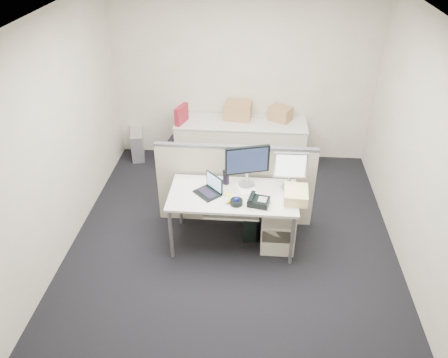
# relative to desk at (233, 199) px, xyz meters

# --- Properties ---
(floor) EXTENTS (4.00, 4.50, 0.01)m
(floor) POSITION_rel_desk_xyz_m (0.00, 0.00, -0.67)
(floor) COLOR black
(floor) RESTS_ON ground
(ceiling) EXTENTS (4.00, 4.50, 0.01)m
(ceiling) POSITION_rel_desk_xyz_m (0.00, 0.00, 2.04)
(ceiling) COLOR white
(ceiling) RESTS_ON ground
(wall_back) EXTENTS (4.00, 0.02, 2.70)m
(wall_back) POSITION_rel_desk_xyz_m (0.00, 2.25, 0.69)
(wall_back) COLOR beige
(wall_back) RESTS_ON ground
(wall_front) EXTENTS (4.00, 0.02, 2.70)m
(wall_front) POSITION_rel_desk_xyz_m (0.00, -2.25, 0.69)
(wall_front) COLOR beige
(wall_front) RESTS_ON ground
(wall_left) EXTENTS (0.02, 4.50, 2.70)m
(wall_left) POSITION_rel_desk_xyz_m (-2.00, 0.00, 0.69)
(wall_left) COLOR beige
(wall_left) RESTS_ON ground
(wall_right) EXTENTS (0.02, 4.50, 2.70)m
(wall_right) POSITION_rel_desk_xyz_m (2.00, 0.00, 0.69)
(wall_right) COLOR beige
(wall_right) RESTS_ON ground
(desk) EXTENTS (1.50, 0.75, 0.73)m
(desk) POSITION_rel_desk_xyz_m (0.00, 0.00, 0.00)
(desk) COLOR beige
(desk) RESTS_ON floor
(keyboard_tray) EXTENTS (0.62, 0.32, 0.02)m
(keyboard_tray) POSITION_rel_desk_xyz_m (0.00, -0.18, -0.04)
(keyboard_tray) COLOR beige
(keyboard_tray) RESTS_ON desk
(drawer_pedestal) EXTENTS (0.40, 0.55, 0.65)m
(drawer_pedestal) POSITION_rel_desk_xyz_m (0.55, 0.05, -0.34)
(drawer_pedestal) COLOR #B2A995
(drawer_pedestal) RESTS_ON floor
(cubicle_partition) EXTENTS (2.00, 0.06, 1.10)m
(cubicle_partition) POSITION_rel_desk_xyz_m (0.00, 0.45, -0.11)
(cubicle_partition) COLOR #ACA18B
(cubicle_partition) RESTS_ON floor
(back_counter) EXTENTS (2.00, 0.60, 0.72)m
(back_counter) POSITION_rel_desk_xyz_m (0.00, 1.93, -0.30)
(back_counter) COLOR #B2A995
(back_counter) RESTS_ON floor
(monitor_main) EXTENTS (0.56, 0.34, 0.53)m
(monitor_main) POSITION_rel_desk_xyz_m (0.15, 0.20, 0.33)
(monitor_main) COLOR black
(monitor_main) RESTS_ON desk
(monitor_small) EXTENTS (0.39, 0.20, 0.47)m
(monitor_small) POSITION_rel_desk_xyz_m (0.65, 0.18, 0.30)
(monitor_small) COLOR #B7B7BC
(monitor_small) RESTS_ON desk
(laptop) EXTENTS (0.36, 0.36, 0.22)m
(laptop) POSITION_rel_desk_xyz_m (-0.30, -0.02, 0.17)
(laptop) COLOR black
(laptop) RESTS_ON desk
(trackball) EXTENTS (0.18, 0.18, 0.06)m
(trackball) POSITION_rel_desk_xyz_m (0.05, -0.20, 0.09)
(trackball) COLOR black
(trackball) RESTS_ON desk
(desk_phone) EXTENTS (0.27, 0.23, 0.07)m
(desk_phone) POSITION_rel_desk_xyz_m (0.30, -0.18, 0.10)
(desk_phone) COLOR black
(desk_phone) RESTS_ON desk
(paper_stack) EXTENTS (0.26, 0.30, 0.01)m
(paper_stack) POSITION_rel_desk_xyz_m (0.15, 0.12, 0.07)
(paper_stack) COLOR white
(paper_stack) RESTS_ON desk
(sticky_pad) EXTENTS (0.10, 0.10, 0.01)m
(sticky_pad) POSITION_rel_desk_xyz_m (-0.05, -0.02, 0.07)
(sticky_pad) COLOR yellow
(sticky_pad) RESTS_ON desk
(travel_mug) EXTENTS (0.09, 0.09, 0.17)m
(travel_mug) POSITION_rel_desk_xyz_m (-0.10, 0.22, 0.15)
(travel_mug) COLOR black
(travel_mug) RESTS_ON desk
(banana) EXTENTS (0.17, 0.16, 0.04)m
(banana) POSITION_rel_desk_xyz_m (0.00, -0.15, 0.09)
(banana) COLOR gold
(banana) RESTS_ON desk
(cellphone) EXTENTS (0.07, 0.10, 0.01)m
(cellphone) POSITION_rel_desk_xyz_m (0.10, 0.20, 0.07)
(cellphone) COLOR black
(cellphone) RESTS_ON desk
(manila_folders) EXTENTS (0.29, 0.36, 0.13)m
(manila_folders) POSITION_rel_desk_xyz_m (0.72, -0.05, 0.13)
(manila_folders) COLOR beige
(manila_folders) RESTS_ON desk
(keyboard) EXTENTS (0.42, 0.15, 0.02)m
(keyboard) POSITION_rel_desk_xyz_m (-0.05, -0.14, -0.02)
(keyboard) COLOR black
(keyboard) RESTS_ON keyboard_tray
(pc_tower_desk) EXTENTS (0.19, 0.41, 0.37)m
(pc_tower_desk) POSITION_rel_desk_xyz_m (0.20, 0.20, -0.48)
(pc_tower_desk) COLOR black
(pc_tower_desk) RESTS_ON floor
(pc_tower_spare_dark) EXTENTS (0.25, 0.48, 0.43)m
(pc_tower_spare_dark) POSITION_rel_desk_xyz_m (-1.05, 1.79, -0.45)
(pc_tower_spare_dark) COLOR black
(pc_tower_spare_dark) RESTS_ON floor
(pc_tower_spare_silver) EXTENTS (0.30, 0.51, 0.45)m
(pc_tower_spare_silver) POSITION_rel_desk_xyz_m (-1.70, 2.03, -0.44)
(pc_tower_spare_silver) COLOR #B7B7BC
(pc_tower_spare_silver) RESTS_ON floor
(cardboard_box_left) EXTENTS (0.42, 0.33, 0.30)m
(cardboard_box_left) POSITION_rel_desk_xyz_m (-0.05, 2.05, 0.20)
(cardboard_box_left) COLOR #A3804C
(cardboard_box_left) RESTS_ON back_counter
(cardboard_box_right) EXTENTS (0.40, 0.38, 0.23)m
(cardboard_box_right) POSITION_rel_desk_xyz_m (0.60, 2.05, 0.17)
(cardboard_box_right) COLOR #A3804C
(cardboard_box_right) RESTS_ON back_counter
(red_binder) EXTENTS (0.17, 0.32, 0.30)m
(red_binder) POSITION_rel_desk_xyz_m (-0.90, 1.83, 0.20)
(red_binder) COLOR maroon
(red_binder) RESTS_ON back_counter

